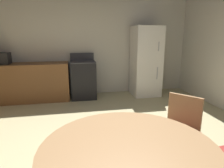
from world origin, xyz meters
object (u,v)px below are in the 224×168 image
chair_northeast (179,129)px  dining_table (128,165)px  oven_range (83,79)px  refrigerator (146,62)px

chair_northeast → dining_table: bearing=0.0°
oven_range → chair_northeast: bearing=-72.8°
dining_table → chair_northeast: 1.01m
oven_range → dining_table: 3.60m
oven_range → refrigerator: bearing=-1.9°
oven_range → dining_table: size_ratio=0.87×
dining_table → chair_northeast: (0.78, 0.63, -0.11)m
refrigerator → chair_northeast: 3.01m
oven_range → chair_northeast: 3.10m
oven_range → chair_northeast: (0.92, -2.96, 0.03)m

